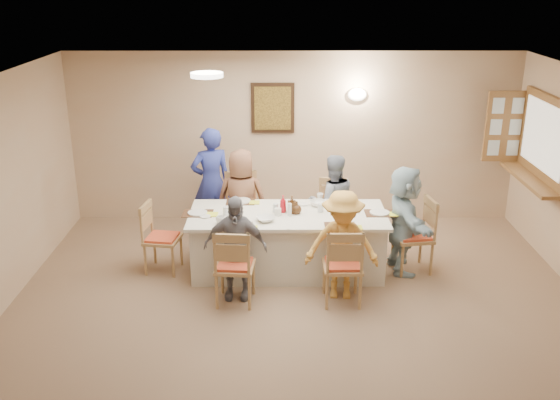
{
  "coord_description": "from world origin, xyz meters",
  "views": [
    {
      "loc": [
        -0.22,
        -5.36,
        3.51
      ],
      "look_at": [
        -0.2,
        1.4,
        1.05
      ],
      "focal_mm": 40.0,
      "sensor_mm": 36.0,
      "label": 1
    }
  ],
  "objects_px": {
    "chair_back_left": "(243,210)",
    "chair_front_right": "(342,264)",
    "chair_left_end": "(162,237)",
    "diner_front_right": "(342,245)",
    "chair_back_right": "(331,213)",
    "condiment_ketchup": "(283,204)",
    "diner_back_right": "(332,202)",
    "diner_right_end": "(404,220)",
    "dining_table": "(288,242)",
    "serving_hatch": "(545,140)",
    "chair_right_end": "(413,235)",
    "caregiver": "(211,182)",
    "diner_front_left": "(235,248)",
    "chair_front_left": "(235,265)",
    "diner_back_left": "(242,200)"
  },
  "relations": [
    {
      "from": "chair_back_left",
      "to": "chair_front_right",
      "type": "xyz_separation_m",
      "value": [
        1.2,
        -1.6,
        -0.04
      ]
    },
    {
      "from": "chair_left_end",
      "to": "diner_front_right",
      "type": "height_order",
      "value": "diner_front_right"
    },
    {
      "from": "chair_back_right",
      "to": "condiment_ketchup",
      "type": "relative_size",
      "value": 4.21
    },
    {
      "from": "diner_back_right",
      "to": "diner_right_end",
      "type": "bearing_deg",
      "value": 130.68
    },
    {
      "from": "chair_back_right",
      "to": "diner_right_end",
      "type": "xyz_separation_m",
      "value": [
        0.82,
        -0.8,
        0.23
      ]
    },
    {
      "from": "dining_table",
      "to": "chair_left_end",
      "type": "bearing_deg",
      "value": 180.0
    },
    {
      "from": "chair_back_right",
      "to": "chair_front_right",
      "type": "relative_size",
      "value": 0.97
    },
    {
      "from": "condiment_ketchup",
      "to": "chair_left_end",
      "type": "bearing_deg",
      "value": -178.12
    },
    {
      "from": "dining_table",
      "to": "chair_back_right",
      "type": "distance_m",
      "value": 1.0
    },
    {
      "from": "chair_back_right",
      "to": "chair_front_right",
      "type": "height_order",
      "value": "chair_front_right"
    },
    {
      "from": "serving_hatch",
      "to": "chair_back_right",
      "type": "distance_m",
      "value": 2.91
    },
    {
      "from": "diner_back_right",
      "to": "diner_right_end",
      "type": "height_order",
      "value": "diner_right_end"
    },
    {
      "from": "chair_back_left",
      "to": "chair_right_end",
      "type": "bearing_deg",
      "value": -28.35
    },
    {
      "from": "caregiver",
      "to": "diner_front_left",
      "type": "bearing_deg",
      "value": 82.65
    },
    {
      "from": "dining_table",
      "to": "diner_front_left",
      "type": "relative_size",
      "value": 1.96
    },
    {
      "from": "chair_left_end",
      "to": "diner_back_right",
      "type": "distance_m",
      "value": 2.26
    },
    {
      "from": "chair_back_right",
      "to": "chair_right_end",
      "type": "xyz_separation_m",
      "value": [
        0.95,
        -0.8,
        0.02
      ]
    },
    {
      "from": "diner_back_right",
      "to": "diner_front_right",
      "type": "relative_size",
      "value": 1.02
    },
    {
      "from": "chair_back_right",
      "to": "diner_front_right",
      "type": "xyz_separation_m",
      "value": [
        0.0,
        -1.48,
        0.19
      ]
    },
    {
      "from": "diner_front_right",
      "to": "condiment_ketchup",
      "type": "distance_m",
      "value": 1.01
    },
    {
      "from": "condiment_ketchup",
      "to": "diner_front_left",
      "type": "bearing_deg",
      "value": -126.6
    },
    {
      "from": "chair_left_end",
      "to": "diner_back_right",
      "type": "relative_size",
      "value": 0.68
    },
    {
      "from": "chair_back_right",
      "to": "diner_right_end",
      "type": "relative_size",
      "value": 0.66
    },
    {
      "from": "dining_table",
      "to": "diner_back_right",
      "type": "xyz_separation_m",
      "value": [
        0.6,
        0.68,
        0.27
      ]
    },
    {
      "from": "chair_back_left",
      "to": "diner_front_right",
      "type": "xyz_separation_m",
      "value": [
        1.2,
        -1.48,
        0.14
      ]
    },
    {
      "from": "chair_back_left",
      "to": "condiment_ketchup",
      "type": "bearing_deg",
      "value": -62.16
    },
    {
      "from": "dining_table",
      "to": "diner_front_left",
      "type": "distance_m",
      "value": 0.94
    },
    {
      "from": "chair_back_right",
      "to": "chair_front_right",
      "type": "xyz_separation_m",
      "value": [
        0.0,
        -1.6,
        0.01
      ]
    },
    {
      "from": "diner_back_right",
      "to": "diner_right_end",
      "type": "xyz_separation_m",
      "value": [
        0.82,
        -0.68,
        0.03
      ]
    },
    {
      "from": "serving_hatch",
      "to": "chair_back_left",
      "type": "height_order",
      "value": "serving_hatch"
    },
    {
      "from": "diner_front_left",
      "to": "caregiver",
      "type": "relative_size",
      "value": 0.79
    },
    {
      "from": "chair_left_end",
      "to": "chair_back_right",
      "type": "bearing_deg",
      "value": -61.29
    },
    {
      "from": "chair_back_left",
      "to": "chair_front_left",
      "type": "xyz_separation_m",
      "value": [
        0.0,
        -1.6,
        -0.04
      ]
    },
    {
      "from": "serving_hatch",
      "to": "chair_left_end",
      "type": "xyz_separation_m",
      "value": [
        -4.86,
        -0.69,
        -1.06
      ]
    },
    {
      "from": "serving_hatch",
      "to": "chair_right_end",
      "type": "xyz_separation_m",
      "value": [
        -1.76,
        -0.69,
        -1.03
      ]
    },
    {
      "from": "diner_back_left",
      "to": "diner_front_left",
      "type": "distance_m",
      "value": 1.36
    },
    {
      "from": "serving_hatch",
      "to": "chair_front_left",
      "type": "distance_m",
      "value": 4.31
    },
    {
      "from": "diner_back_right",
      "to": "diner_right_end",
      "type": "relative_size",
      "value": 0.96
    },
    {
      "from": "chair_back_left",
      "to": "chair_back_right",
      "type": "xyz_separation_m",
      "value": [
        1.2,
        0.0,
        -0.05
      ]
    },
    {
      "from": "chair_front_left",
      "to": "diner_back_left",
      "type": "bearing_deg",
      "value": -85.19
    },
    {
      "from": "chair_right_end",
      "to": "condiment_ketchup",
      "type": "xyz_separation_m",
      "value": [
        -1.61,
        0.05,
        0.4
      ]
    },
    {
      "from": "chair_right_end",
      "to": "diner_front_right",
      "type": "distance_m",
      "value": 1.18
    },
    {
      "from": "chair_front_left",
      "to": "chair_right_end",
      "type": "height_order",
      "value": "chair_right_end"
    },
    {
      "from": "chair_right_end",
      "to": "caregiver",
      "type": "bearing_deg",
      "value": -122.46
    },
    {
      "from": "chair_right_end",
      "to": "condiment_ketchup",
      "type": "relative_size",
      "value": 4.39
    },
    {
      "from": "chair_back_left",
      "to": "diner_back_left",
      "type": "bearing_deg",
      "value": -97.94
    },
    {
      "from": "dining_table",
      "to": "chair_front_right",
      "type": "bearing_deg",
      "value": -53.13
    },
    {
      "from": "chair_front_left",
      "to": "chair_back_left",
      "type": "bearing_deg",
      "value": -85.19
    },
    {
      "from": "chair_right_end",
      "to": "condiment_ketchup",
      "type": "distance_m",
      "value": 1.66
    },
    {
      "from": "diner_back_left",
      "to": "chair_front_right",
      "type": "bearing_deg",
      "value": 132.19
    }
  ]
}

